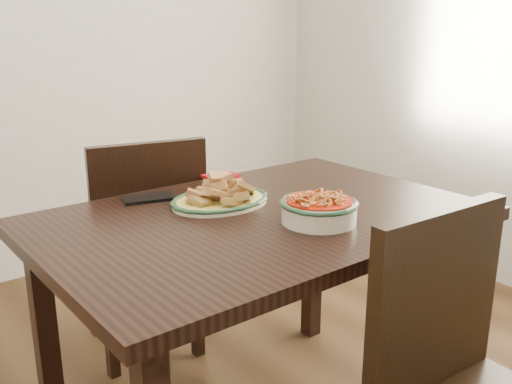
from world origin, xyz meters
TOP-DOWN VIEW (x-y plane):
  - wall_back at (0.00, 1.75)m, footprint 3.50×0.10m
  - dining_table at (0.08, 0.05)m, footprint 1.27×0.85m
  - chair_far at (0.02, 0.67)m, footprint 0.50×0.50m
  - fish_plate at (0.04, 0.20)m, footprint 0.32×0.25m
  - noodle_bowl at (0.16, -0.11)m, footprint 0.22×0.22m
  - smartphone at (-0.11, 0.38)m, footprint 0.18×0.12m
  - napkin at (0.22, 0.46)m, footprint 0.12×0.10m

SIDE VIEW (x-z plane):
  - chair_far at x=0.02m, z-range 0.05..0.94m
  - dining_table at x=0.08m, z-range 0.28..1.03m
  - smartphone at x=-0.11m, z-range 0.75..0.76m
  - napkin at x=0.22m, z-range 0.75..0.76m
  - noodle_bowl at x=0.16m, z-range 0.75..0.84m
  - fish_plate at x=0.04m, z-range 0.74..0.85m
  - wall_back at x=0.00m, z-range 0.00..2.60m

